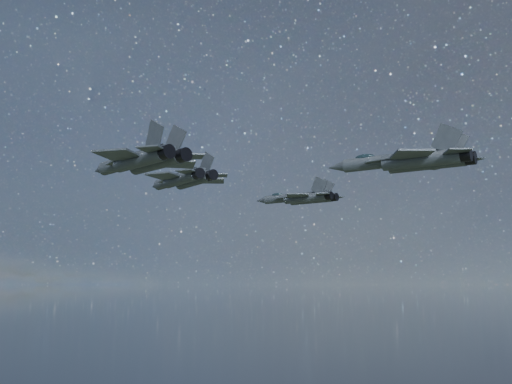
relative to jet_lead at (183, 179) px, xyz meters
The scene contains 4 objects.
jet_lead is the anchor object (origin of this frame).
jet_left 19.79m from the jet_lead, 60.66° to the left, with size 15.67×11.04×3.96m.
jet_right 23.06m from the jet_lead, 55.08° to the right, with size 18.84×13.13×4.74m.
jet_slot 34.02m from the jet_lead, 13.04° to the left, with size 20.13×14.05×5.07m.
Camera 1 is at (53.47, -62.48, 131.22)m, focal length 42.00 mm.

